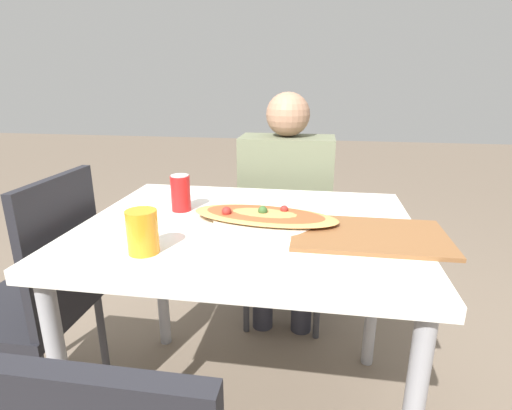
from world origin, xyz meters
name	(u,v)px	position (x,y,z in m)	size (l,w,h in m)	color
dining_table	(248,248)	(0.00, 0.00, 0.67)	(1.04, 0.83, 0.76)	silver
chair_far_seated	(287,221)	(0.07, 0.75, 0.50)	(0.40, 0.40, 0.90)	black
chair_side_left	(41,292)	(-0.70, -0.09, 0.50)	(0.40, 0.40, 0.90)	black
person_seated	(286,196)	(0.07, 0.63, 0.67)	(0.43, 0.25, 1.14)	#2D2D38
pizza_main	(264,217)	(0.05, 0.01, 0.78)	(0.49, 0.32, 0.05)	white
soda_can	(181,193)	(-0.25, 0.09, 0.82)	(0.07, 0.07, 0.12)	red
drink_glass	(142,232)	(-0.23, -0.26, 0.82)	(0.08, 0.08, 0.12)	orange
serving_tray	(369,235)	(0.37, -0.06, 0.76)	(0.44, 0.28, 0.01)	brown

